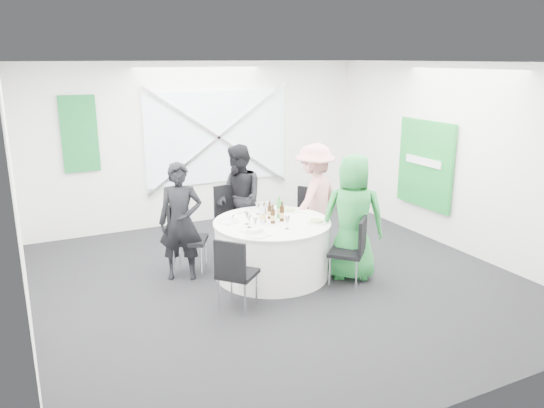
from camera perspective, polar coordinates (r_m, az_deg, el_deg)
name	(u,v)px	position (r m, az deg, el deg)	size (l,w,h in m)	color
floor	(279,280)	(7.11, 0.72, -8.18)	(6.00, 6.00, 0.00)	black
ceiling	(279,62)	(6.52, 0.81, 15.00)	(6.00, 6.00, 0.00)	white
wall_back	(201,144)	(9.40, -7.65, 6.45)	(6.00, 6.00, 0.00)	white
wall_front	(456,253)	(4.33, 19.21, -5.04)	(6.00, 6.00, 0.00)	white
wall_left	(17,206)	(5.98, -25.77, -0.17)	(6.00, 6.00, 0.00)	white
wall_right	(457,158)	(8.45, 19.26, 4.71)	(6.00, 6.00, 0.00)	white
window_panel	(218,137)	(9.45, -5.85, 7.16)	(2.60, 0.03, 1.60)	silver
window_brace_a	(219,137)	(9.41, -5.77, 7.13)	(0.05, 0.05, 3.16)	silver
window_brace_b	(219,137)	(9.41, -5.77, 7.13)	(0.05, 0.05, 3.16)	silver
green_banner	(80,134)	(8.88, -20.00, 7.09)	(0.55, 0.04, 1.20)	#136127
green_sign	(425,164)	(8.87, 16.13, 4.12)	(0.05, 1.20, 1.40)	#198D31
banquet_table	(272,248)	(7.14, 0.00, -4.80)	(1.56, 1.56, 0.76)	white
chair_back	(231,213)	(8.02, -4.43, -0.94)	(0.50, 0.51, 1.00)	black
chair_back_left	(182,233)	(7.22, -9.64, -3.07)	(0.62, 0.61, 0.99)	black
chair_back_right	(307,213)	(8.16, 3.75, -0.99)	(0.60, 0.59, 0.93)	black
chair_front_right	(353,247)	(6.83, 8.71, -4.55)	(0.59, 0.59, 0.92)	black
chair_front_left	(234,269)	(6.10, -4.06, -7.02)	(0.57, 0.57, 0.89)	black
person_man_back_left	(181,222)	(7.03, -9.80, -1.89)	(0.57, 0.38, 1.57)	black
person_man_back	(239,199)	(7.96, -3.56, 0.58)	(0.79, 0.43, 1.62)	black
person_woman_pink	(314,199)	(7.91, 4.57, 0.56)	(1.07, 0.50, 1.65)	pink
person_woman_green	(353,217)	(7.00, 8.68, -1.44)	(0.82, 0.53, 1.68)	#268B3B
plate_back	(260,210)	(7.51, -1.27, -0.64)	(0.29, 0.29, 0.01)	white
plate_back_left	(229,221)	(7.03, -4.70, -1.84)	(0.29, 0.29, 0.01)	white
plate_back_right	(289,210)	(7.47, 1.81, -0.67)	(0.28, 0.28, 0.04)	white
plate_front_right	(316,222)	(6.98, 4.80, -1.90)	(0.26, 0.26, 0.04)	white
plate_front_left	(257,235)	(6.47, -1.64, -3.35)	(0.28, 0.28, 0.01)	white
napkin	(255,231)	(6.52, -1.86, -2.89)	(0.18, 0.12, 0.05)	white
beer_bottle_a	(264,215)	(6.93, -0.90, -1.18)	(0.06, 0.06, 0.28)	#3B200A
beer_bottle_b	(270,212)	(7.11, -0.26, -0.88)	(0.06, 0.06, 0.24)	#3B200A
beer_bottle_c	(282,214)	(7.00, 1.07, -1.05)	(0.06, 0.06, 0.27)	#3B200A
beer_bottle_d	(273,216)	(6.91, 0.10, -1.33)	(0.06, 0.06, 0.25)	#3B200A
green_water_bottle	(279,209)	(7.14, 0.79, -0.58)	(0.08, 0.08, 0.30)	green
clear_water_bottle	(262,215)	(6.92, -1.05, -1.15)	(0.08, 0.08, 0.29)	silver
wine_glass_a	(255,221)	(6.63, -1.80, -1.81)	(0.07, 0.07, 0.17)	white
wine_glass_b	(249,218)	(6.74, -2.48, -1.52)	(0.07, 0.07, 0.17)	white
wine_glass_c	(247,215)	(6.87, -2.71, -1.19)	(0.07, 0.07, 0.17)	white
wine_glass_d	(267,205)	(7.33, -0.55, -0.10)	(0.07, 0.07, 0.17)	white
wine_glass_e	(258,206)	(7.30, -1.55, -0.17)	(0.07, 0.07, 0.17)	white
wine_glass_f	(287,219)	(6.69, 1.65, -1.65)	(0.07, 0.07, 0.17)	white
fork_a	(245,232)	(6.58, -2.94, -3.08)	(0.01, 0.15, 0.01)	silver
knife_a	(267,235)	(6.47, -0.54, -3.38)	(0.01, 0.15, 0.01)	silver
fork_b	(267,209)	(7.56, -0.51, -0.57)	(0.01, 0.15, 0.01)	silver
knife_b	(241,213)	(7.39, -3.32, -0.97)	(0.01, 0.15, 0.01)	silver
fork_c	(301,213)	(7.41, 3.17, -0.93)	(0.01, 0.15, 0.01)	silver
knife_c	(285,210)	(7.54, 1.43, -0.63)	(0.01, 0.15, 0.01)	silver
fork_d	(233,216)	(7.24, -4.22, -1.35)	(0.01, 0.15, 0.01)	silver
knife_d	(229,224)	(6.91, -4.65, -2.19)	(0.01, 0.15, 0.01)	silver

